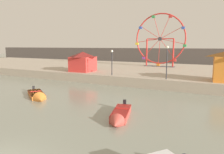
{
  "coord_description": "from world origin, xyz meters",
  "views": [
    {
      "loc": [
        8.28,
        -4.53,
        5.11
      ],
      "look_at": [
        -0.28,
        12.07,
        2.32
      ],
      "focal_mm": 33.64,
      "sensor_mm": 36.0,
      "label": 1
    }
  ],
  "objects": [
    {
      "name": "motorboat_faded_red",
      "position": [
        2.33,
        8.16,
        0.28
      ],
      "size": [
        2.13,
        4.32,
        1.1
      ],
      "rotation": [
        0.0,
        0.0,
        4.98
      ],
      "color": "#B24238",
      "rests_on": "ground_plane"
    },
    {
      "name": "promenade_lamp_near",
      "position": [
        -4.44,
        20.09,
        3.45
      ],
      "size": [
        0.32,
        0.32,
        3.34
      ],
      "color": "#2D2D33",
      "rests_on": "quay_promenade"
    },
    {
      "name": "distant_town_skyline",
      "position": [
        0.0,
        53.7,
        2.2
      ],
      "size": [
        140.0,
        3.0,
        4.4
      ],
      "primitive_type": "cube",
      "color": "#564C47",
      "rests_on": "ground_plane"
    },
    {
      "name": "ferris_wheel_red_frame",
      "position": [
        -1.9,
        34.69,
        6.16
      ],
      "size": [
        9.53,
        1.2,
        9.83
      ],
      "color": "red",
      "rests_on": "quay_promenade"
    },
    {
      "name": "quay_promenade",
      "position": [
        0.0,
        30.85,
        0.61
      ],
      "size": [
        110.0,
        23.37,
        1.22
      ],
      "primitive_type": "cube",
      "color": "tan",
      "rests_on": "ground_plane"
    },
    {
      "name": "promenade_lamp_far",
      "position": [
        2.81,
        19.95,
        3.76
      ],
      "size": [
        0.32,
        0.32,
        3.88
      ],
      "color": "#2D2D33",
      "rests_on": "quay_promenade"
    },
    {
      "name": "motorboat_orange_hull",
      "position": [
        -7.47,
        10.01,
        0.2
      ],
      "size": [
        4.62,
        3.75,
        1.21
      ],
      "rotation": [
        0.0,
        0.0,
        5.67
      ],
      "color": "orange",
      "rests_on": "ground_plane"
    },
    {
      "name": "carnival_booth_red_striped",
      "position": [
        -10.4,
        21.94,
        2.77
      ],
      "size": [
        3.62,
        4.04,
        2.99
      ],
      "rotation": [
        0.0,
        0.0,
        0.07
      ],
      "color": "red",
      "rests_on": "quay_promenade"
    }
  ]
}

